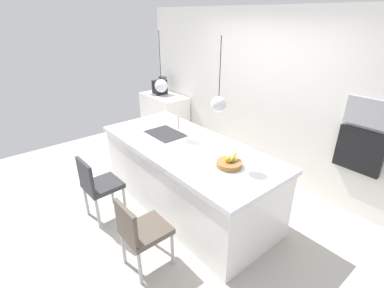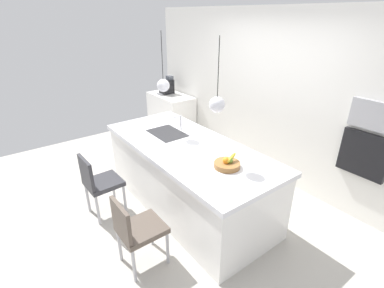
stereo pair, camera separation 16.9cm
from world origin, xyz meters
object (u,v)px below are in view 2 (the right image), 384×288
object	(u,v)px
chair_near	(99,182)
coffee_machine	(167,86)
oven	(364,155)
chair_middle	(136,229)
fruit_bowl	(227,164)
microwave	(375,116)

from	to	relation	value
chair_near	coffee_machine	bearing A→B (deg)	130.99
coffee_machine	oven	xyz separation A→B (m)	(4.04, 0.30, -0.11)
chair_middle	fruit_bowl	bearing A→B (deg)	80.07
microwave	coffee_machine	bearing A→B (deg)	-175.79
fruit_bowl	microwave	bearing A→B (deg)	64.12
oven	chair_middle	xyz separation A→B (m)	(-0.95, -2.63, -0.43)
coffee_machine	chair_near	world-z (taller)	coffee_machine
fruit_bowl	chair_middle	xyz separation A→B (m)	(-0.19, -1.06, -0.49)
microwave	oven	size ratio (longest dim) A/B	0.96
microwave	chair_middle	world-z (taller)	microwave
microwave	oven	xyz separation A→B (m)	(0.00, 0.00, -0.50)
coffee_machine	chair_near	size ratio (longest dim) A/B	0.43
coffee_machine	chair_near	bearing A→B (deg)	-49.01
oven	chair_middle	size ratio (longest dim) A/B	0.66
fruit_bowl	chair_near	world-z (taller)	fruit_bowl
coffee_machine	chair_middle	distance (m)	3.91
coffee_machine	fruit_bowl	bearing A→B (deg)	-21.19
coffee_machine	oven	size ratio (longest dim) A/B	0.68
microwave	chair_middle	distance (m)	2.95
fruit_bowl	coffee_machine	bearing A→B (deg)	158.81
fruit_bowl	coffee_machine	size ratio (longest dim) A/B	0.77
fruit_bowl	oven	bearing A→B (deg)	64.12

